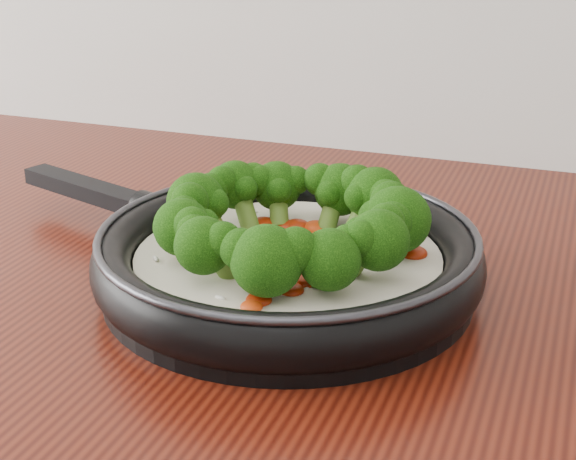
% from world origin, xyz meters
% --- Properties ---
extents(skillet, '(0.49, 0.37, 0.09)m').
position_xyz_m(skillet, '(-0.05, 1.11, 0.93)').
color(skillet, black).
rests_on(skillet, counter).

